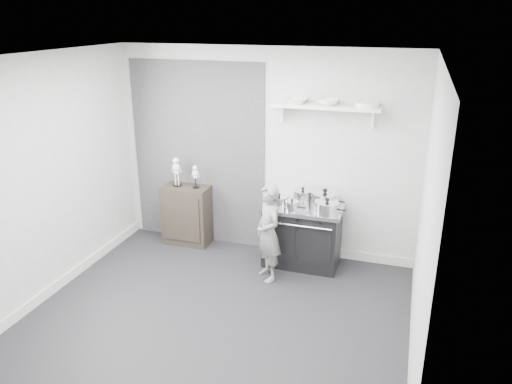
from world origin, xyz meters
TOP-DOWN VIEW (x-y plane):
  - ground at (0.00, 0.00)m, footprint 4.00×4.00m
  - room_shell at (-0.09, 0.15)m, footprint 4.02×3.62m
  - wall_shelf at (0.80, 1.68)m, footprint 1.30×0.26m
  - stove at (0.61, 1.48)m, footprint 0.99×0.62m
  - side_cabinet at (-1.07, 1.61)m, footprint 0.64×0.37m
  - child at (0.30, 0.98)m, footprint 0.50×0.52m
  - pot_front_left at (0.32, 1.39)m, footprint 0.32×0.24m
  - pot_back_left at (0.57, 1.62)m, footprint 0.33×0.24m
  - pot_back_right at (0.86, 1.57)m, footprint 0.42×0.33m
  - pot_front_right at (0.93, 1.32)m, footprint 0.37×0.28m
  - pot_front_center at (0.50, 1.29)m, footprint 0.26×0.17m
  - skeleton_full at (-1.20, 1.61)m, footprint 0.13×0.08m
  - skeleton_torso at (-0.92, 1.61)m, footprint 0.10×0.06m
  - bowl_large at (0.44, 1.67)m, footprint 0.27×0.27m
  - bowl_small at (0.82, 1.67)m, footprint 0.24×0.24m
  - plate_stack at (1.28, 1.67)m, footprint 0.28×0.28m

SIDE VIEW (x-z plane):
  - ground at x=0.00m, z-range 0.00..0.00m
  - stove at x=0.61m, z-range 0.00..0.80m
  - side_cabinet at x=-1.07m, z-range 0.00..0.83m
  - child at x=0.30m, z-range 0.00..1.21m
  - pot_front_center at x=0.50m, z-range 0.78..0.93m
  - pot_front_left at x=0.32m, z-range 0.77..0.95m
  - pot_front_right at x=0.93m, z-range 0.77..0.97m
  - pot_back_left at x=0.57m, z-range 0.77..0.98m
  - pot_back_right at x=0.86m, z-range 0.77..1.00m
  - skeleton_torso at x=-0.92m, z-range 0.83..1.19m
  - skeleton_full at x=-1.20m, z-range 0.83..1.29m
  - room_shell at x=-0.09m, z-range 0.28..2.99m
  - wall_shelf at x=0.80m, z-range 1.89..2.13m
  - plate_stack at x=1.28m, z-range 2.04..2.10m
  - bowl_large at x=0.44m, z-range 2.04..2.11m
  - bowl_small at x=0.82m, z-range 2.04..2.11m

